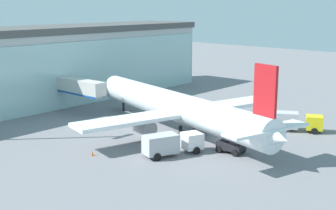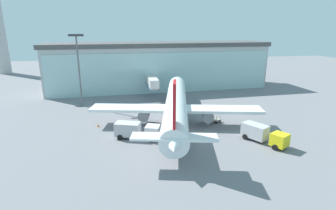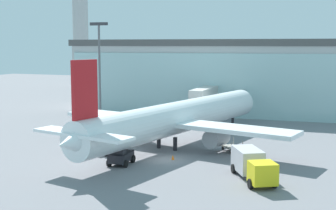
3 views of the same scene
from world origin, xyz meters
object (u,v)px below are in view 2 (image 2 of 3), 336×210
baggage_cart (213,119)px  safety_cone_nose (196,134)px  airplane (176,105)px  pushback_tug (175,142)px  catering_truck (136,130)px  apron_light_mast (79,64)px  safety_cone_wingtip (98,125)px  jet_bridge (151,81)px  fuel_truck (263,134)px

baggage_cart → safety_cone_nose: baggage_cart is taller
airplane → pushback_tug: bearing=-179.7°
catering_truck → safety_cone_nose: (10.03, -0.62, -1.19)m
safety_cone_nose → airplane: bearing=106.9°
catering_truck → baggage_cart: bearing=39.1°
apron_light_mast → catering_truck: apron_light_mast is taller
airplane → baggage_cart: bearing=-81.9°
apron_light_mast → catering_truck: bearing=-61.6°
apron_light_mast → catering_truck: size_ratio=2.14×
catering_truck → pushback_tug: size_ratio=2.27×
apron_light_mast → safety_cone_wingtip: bearing=-71.8°
airplane → apron_light_mast: bearing=64.9°
jet_bridge → baggage_cart: 23.51m
apron_light_mast → safety_cone_wingtip: apron_light_mast is taller
airplane → safety_cone_nose: size_ratio=72.82×
safety_cone_wingtip → fuel_truck: bearing=-23.8°
catering_truck → safety_cone_wingtip: 9.41m
apron_light_mast → catering_truck: 25.24m
apron_light_mast → baggage_cart: apron_light_mast is taller
fuel_truck → pushback_tug: 14.04m
jet_bridge → baggage_cart: bearing=-156.7°
apron_light_mast → fuel_truck: apron_light_mast is taller
apron_light_mast → baggage_cart: size_ratio=5.17×
safety_cone_nose → safety_cone_wingtip: (-16.65, 7.20, 0.00)m
pushback_tug → airplane: bearing=-17.4°
safety_cone_nose → jet_bridge: bearing=99.3°
jet_bridge → safety_cone_wingtip: 23.88m
jet_bridge → apron_light_mast: apron_light_mast is taller
fuel_truck → safety_cone_wingtip: bearing=-143.8°
safety_cone_wingtip → baggage_cart: bearing=-2.4°
apron_light_mast → fuel_truck: size_ratio=2.20×
fuel_truck → pushback_tug: bearing=-121.4°
baggage_cart → jet_bridge: bearing=-16.9°
airplane → baggage_cart: size_ratio=12.69×
jet_bridge → airplane: 20.72m
fuel_truck → safety_cone_nose: size_ratio=13.49×
catering_truck → airplane: bearing=56.6°
catering_truck → baggage_cart: 16.29m
fuel_truck → baggage_cart: (-4.44, 10.65, -0.97)m
pushback_tug → safety_cone_nose: 6.00m
catering_truck → jet_bridge: bearing=97.1°
airplane → fuel_truck: 16.33m
apron_light_mast → safety_cone_nose: bearing=-45.2°
catering_truck → baggage_cart: size_ratio=2.41×
apron_light_mast → pushback_tug: apron_light_mast is taller
fuel_truck → safety_cone_nose: (-9.66, 4.38, -1.19)m
jet_bridge → baggage_cart: jet_bridge is taller
fuel_truck → baggage_cart: bearing=172.6°
safety_cone_wingtip → airplane: bearing=-1.6°
fuel_truck → safety_cone_wingtip: (-26.31, 11.58, -1.19)m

